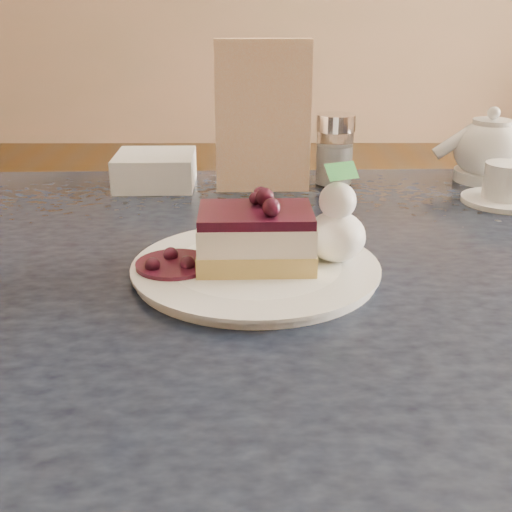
{
  "coord_description": "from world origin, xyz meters",
  "views": [
    {
      "loc": [
        -0.14,
        -0.56,
        1.14
      ],
      "look_at": [
        -0.14,
        0.07,
        0.89
      ],
      "focal_mm": 45.0,
      "sensor_mm": 36.0,
      "label": 1
    }
  ],
  "objects_px": {
    "dessert_plate": "(256,269)",
    "tea_set": "(491,158)",
    "cheesecake_slice": "(256,238)",
    "main_table": "(254,318)"
  },
  "relations": [
    {
      "from": "dessert_plate",
      "to": "tea_set",
      "type": "relative_size",
      "value": 1.07
    },
    {
      "from": "dessert_plate",
      "to": "tea_set",
      "type": "height_order",
      "value": "tea_set"
    },
    {
      "from": "cheesecake_slice",
      "to": "tea_set",
      "type": "relative_size",
      "value": 0.52
    },
    {
      "from": "dessert_plate",
      "to": "tea_set",
      "type": "bearing_deg",
      "value": 43.97
    },
    {
      "from": "main_table",
      "to": "cheesecake_slice",
      "type": "height_order",
      "value": "cheesecake_slice"
    },
    {
      "from": "tea_set",
      "to": "main_table",
      "type": "bearing_deg",
      "value": -140.45
    },
    {
      "from": "main_table",
      "to": "dessert_plate",
      "type": "xyz_separation_m",
      "value": [
        0.0,
        -0.06,
        0.09
      ]
    },
    {
      "from": "main_table",
      "to": "tea_set",
      "type": "bearing_deg",
      "value": 38.18
    },
    {
      "from": "cheesecake_slice",
      "to": "tea_set",
      "type": "xyz_separation_m",
      "value": [
        0.41,
        0.4,
        0.0
      ]
    },
    {
      "from": "cheesecake_slice",
      "to": "tea_set",
      "type": "bearing_deg",
      "value": 42.6
    }
  ]
}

